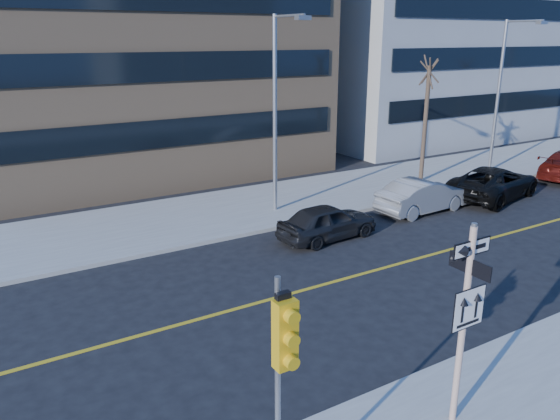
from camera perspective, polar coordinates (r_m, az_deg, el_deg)
ground at (r=13.44m, az=9.27°, el=-15.50°), size 120.00×120.00×0.00m
far_sidewalk at (r=33.47m, az=19.66°, el=4.17°), size 66.00×6.00×0.15m
road_centerline at (r=24.26m, az=25.03°, el=-1.55°), size 40.00×0.14×0.01m
sign_pole at (r=10.73m, az=18.75°, el=-10.33°), size 0.92×0.92×4.06m
traffic_signal at (r=7.98m, az=0.38°, el=-14.73°), size 0.32×0.45×4.00m
parked_car_a at (r=20.52m, az=4.98°, el=-1.23°), size 1.87×4.08×1.36m
parked_car_b at (r=24.41m, az=14.72°, el=1.46°), size 1.70×4.47×1.46m
parked_car_c at (r=27.52m, az=21.43°, el=2.67°), size 3.62×5.83×1.50m
streetlight_a at (r=22.50m, az=-0.22°, el=11.18°), size 0.55×2.25×8.00m
streetlight_b at (r=32.02m, az=22.27°, el=11.84°), size 0.55×2.25×8.00m
street_tree_west at (r=28.51m, az=15.32°, el=13.50°), size 1.80×1.80×6.35m
building_brick at (r=34.77m, az=-16.32°, el=19.82°), size 18.00×18.00×18.00m
building_grey_mid at (r=45.21m, az=13.58°, el=17.47°), size 20.00×16.00×15.00m
building_grey_far at (r=63.35m, az=25.90°, el=16.64°), size 18.00×18.00×16.00m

